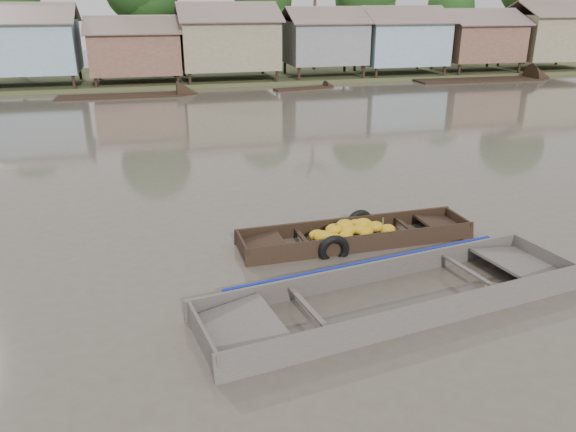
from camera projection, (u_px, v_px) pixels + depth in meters
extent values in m
plane|color=#50483D|center=(316.00, 261.00, 12.78)|extent=(120.00, 120.00, 0.00)
cube|color=#384723|center=(190.00, 77.00, 42.59)|extent=(120.00, 12.00, 0.50)
cube|color=#80A0B0|center=(27.00, 46.00, 36.04)|extent=(6.20, 5.20, 3.20)
cube|color=brown|center=(17.00, 13.00, 34.03)|extent=(6.60, 3.02, 1.28)
cube|color=brown|center=(25.00, 12.00, 36.56)|extent=(6.60, 3.02, 1.28)
cube|color=brown|center=(135.00, 52.00, 37.76)|extent=(5.80, 4.60, 2.70)
cube|color=brown|center=(132.00, 25.00, 35.98)|extent=(6.20, 2.67, 1.14)
cube|color=brown|center=(133.00, 23.00, 38.23)|extent=(6.20, 2.67, 1.14)
cube|color=#7D7456|center=(228.00, 44.00, 39.04)|extent=(6.50, 5.30, 3.30)
cube|color=brown|center=(230.00, 12.00, 36.99)|extent=(6.90, 3.08, 1.31)
cube|color=brown|center=(224.00, 11.00, 39.57)|extent=(6.90, 3.08, 1.31)
cube|color=slate|center=(324.00, 42.00, 40.67)|extent=(5.40, 4.70, 2.90)
cube|color=brown|center=(330.00, 15.00, 38.83)|extent=(5.80, 2.73, 1.17)
cube|color=brown|center=(319.00, 14.00, 41.12)|extent=(5.80, 2.73, 1.17)
cube|color=#80A0B0|center=(400.00, 42.00, 42.08)|extent=(6.00, 5.00, 3.10)
cube|color=brown|center=(410.00, 15.00, 40.14)|extent=(6.40, 2.90, 1.24)
cube|color=brown|center=(394.00, 14.00, 42.57)|extent=(6.40, 2.90, 1.24)
cube|color=brown|center=(477.00, 42.00, 43.59)|extent=(5.70, 4.90, 2.80)
cube|color=brown|center=(490.00, 17.00, 41.72)|extent=(6.10, 2.85, 1.21)
cube|color=brown|center=(471.00, 16.00, 44.11)|extent=(6.10, 2.85, 1.21)
cube|color=#7D7456|center=(549.00, 37.00, 44.99)|extent=(6.30, 5.10, 3.40)
cube|color=brown|center=(566.00, 9.00, 42.97)|extent=(6.70, 2.96, 1.26)
cube|color=brown|center=(543.00, 8.00, 45.46)|extent=(6.70, 2.96, 1.26)
cylinder|color=#473323|center=(16.00, 46.00, 39.85)|extent=(0.28, 0.28, 4.90)
sphere|color=#113512|center=(9.00, 4.00, 38.84)|extent=(4.20, 4.20, 4.20)
cylinder|color=#473323|center=(145.00, 34.00, 40.76)|extent=(0.28, 0.28, 6.30)
cylinder|color=#473323|center=(264.00, 39.00, 43.92)|extent=(0.28, 0.28, 5.25)
cylinder|color=#473323|center=(364.00, 36.00, 44.79)|extent=(0.28, 0.28, 5.60)
cylinder|color=#473323|center=(448.00, 40.00, 47.72)|extent=(0.28, 0.28, 4.55)
sphere|color=#113512|center=(451.00, 7.00, 46.78)|extent=(3.90, 3.90, 3.90)
cylinder|color=#473323|center=(528.00, 27.00, 48.04)|extent=(0.28, 0.28, 6.65)
cylinder|color=#473323|center=(315.00, 20.00, 43.89)|extent=(0.24, 0.24, 8.00)
cube|color=black|center=(355.00, 244.00, 13.85)|extent=(5.71, 1.27, 0.08)
cube|color=black|center=(346.00, 227.00, 14.32)|extent=(5.80, 0.34, 0.54)
cube|color=black|center=(365.00, 246.00, 13.22)|extent=(5.80, 0.34, 0.54)
cube|color=black|center=(457.00, 224.00, 14.50)|extent=(0.10, 1.26, 0.51)
cube|color=black|center=(440.00, 223.00, 14.35)|extent=(1.02, 1.12, 0.20)
cube|color=black|center=(242.00, 249.00, 13.03)|extent=(0.10, 1.26, 0.51)
cube|color=black|center=(263.00, 244.00, 13.14)|extent=(1.02, 1.12, 0.20)
cube|color=black|center=(303.00, 238.00, 13.38)|extent=(0.14, 1.21, 0.05)
cube|color=black|center=(406.00, 226.00, 14.08)|extent=(0.14, 1.21, 0.05)
ellipsoid|color=gold|center=(334.00, 242.00, 13.31)|extent=(0.46, 0.33, 0.28)
ellipsoid|color=gold|center=(376.00, 227.00, 13.65)|extent=(0.37, 0.26, 0.22)
ellipsoid|color=gold|center=(366.00, 231.00, 13.59)|extent=(0.41, 0.29, 0.25)
ellipsoid|color=gold|center=(345.00, 228.00, 13.75)|extent=(0.42, 0.30, 0.25)
ellipsoid|color=gold|center=(325.00, 246.00, 13.23)|extent=(0.38, 0.27, 0.23)
ellipsoid|color=gold|center=(329.00, 239.00, 13.36)|extent=(0.47, 0.34, 0.29)
ellipsoid|color=gold|center=(332.00, 242.00, 13.29)|extent=(0.47, 0.33, 0.28)
ellipsoid|color=gold|center=(365.00, 238.00, 13.46)|extent=(0.38, 0.27, 0.23)
ellipsoid|color=gold|center=(387.00, 229.00, 13.79)|extent=(0.44, 0.31, 0.26)
ellipsoid|color=gold|center=(323.00, 236.00, 13.47)|extent=(0.48, 0.34, 0.29)
ellipsoid|color=gold|center=(345.00, 225.00, 13.63)|extent=(0.45, 0.32, 0.27)
ellipsoid|color=gold|center=(348.00, 230.00, 13.56)|extent=(0.44, 0.31, 0.27)
ellipsoid|color=gold|center=(363.00, 224.00, 13.67)|extent=(0.48, 0.34, 0.29)
ellipsoid|color=gold|center=(371.00, 227.00, 13.73)|extent=(0.44, 0.31, 0.26)
ellipsoid|color=gold|center=(346.00, 227.00, 13.84)|extent=(0.42, 0.30, 0.25)
ellipsoid|color=gold|center=(360.00, 226.00, 14.11)|extent=(0.41, 0.29, 0.25)
ellipsoid|color=gold|center=(346.00, 235.00, 13.37)|extent=(0.37, 0.26, 0.22)
ellipsoid|color=gold|center=(335.00, 229.00, 13.61)|extent=(0.47, 0.34, 0.29)
ellipsoid|color=gold|center=(398.00, 235.00, 13.69)|extent=(0.39, 0.28, 0.24)
ellipsoid|color=gold|center=(333.00, 238.00, 13.37)|extent=(0.42, 0.30, 0.25)
ellipsoid|color=gold|center=(360.00, 229.00, 13.61)|extent=(0.42, 0.30, 0.26)
ellipsoid|color=gold|center=(317.00, 235.00, 13.61)|extent=(0.43, 0.31, 0.26)
ellipsoid|color=gold|center=(375.00, 226.00, 14.17)|extent=(0.41, 0.29, 0.25)
ellipsoid|color=gold|center=(361.00, 225.00, 14.16)|extent=(0.39, 0.28, 0.24)
ellipsoid|color=gold|center=(356.00, 224.00, 13.76)|extent=(0.36, 0.26, 0.22)
ellipsoid|color=gold|center=(346.00, 227.00, 13.90)|extent=(0.39, 0.27, 0.23)
ellipsoid|color=gold|center=(352.00, 226.00, 13.79)|extent=(0.45, 0.32, 0.27)
cylinder|color=#3F6626|center=(336.00, 227.00, 13.53)|extent=(0.04, 0.04, 0.19)
cylinder|color=#3F6626|center=(364.00, 224.00, 13.71)|extent=(0.04, 0.04, 0.19)
cylinder|color=#3F6626|center=(383.00, 221.00, 13.85)|extent=(0.04, 0.04, 0.19)
torus|color=black|center=(360.00, 223.00, 14.49)|extent=(0.73, 0.21, 0.73)
torus|color=black|center=(334.00, 250.00, 12.92)|extent=(0.76, 0.21, 0.75)
cube|color=#453F3A|center=(394.00, 308.00, 11.01)|extent=(7.87, 2.88, 0.08)
cube|color=#453F3A|center=(370.00, 275.00, 11.72)|extent=(7.79, 1.43, 0.63)
cube|color=#453F3A|center=(424.00, 319.00, 10.11)|extent=(7.79, 1.43, 0.63)
cube|color=#453F3A|center=(543.00, 261.00, 12.35)|extent=(0.37, 1.91, 0.60)
cube|color=#453F3A|center=(520.00, 263.00, 12.07)|extent=(1.58, 1.85, 0.25)
cube|color=#453F3A|center=(202.00, 340.00, 9.48)|extent=(0.37, 1.91, 0.60)
cube|color=#453F3A|center=(240.00, 328.00, 9.70)|extent=(1.58, 1.85, 0.25)
cube|color=#453F3A|center=(310.00, 309.00, 10.18)|extent=(0.40, 1.84, 0.05)
cube|color=#453F3A|center=(471.00, 272.00, 11.55)|extent=(0.40, 1.84, 0.05)
cube|color=#665E54|center=(394.00, 305.00, 10.99)|extent=(6.03, 2.43, 0.02)
cube|color=navy|center=(369.00, 263.00, 11.68)|extent=(6.29, 1.12, 0.16)
torus|color=olive|center=(495.00, 289.00, 11.56)|extent=(0.44, 0.44, 0.06)
torus|color=olive|center=(496.00, 287.00, 11.54)|extent=(0.36, 0.36, 0.06)
cube|color=black|center=(302.00, 90.00, 36.94)|extent=(3.90, 1.52, 0.35)
cube|color=black|center=(120.00, 98.00, 34.06)|extent=(7.41, 1.74, 0.35)
cube|color=black|center=(478.00, 82.00, 40.72)|extent=(9.34, 2.30, 0.35)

